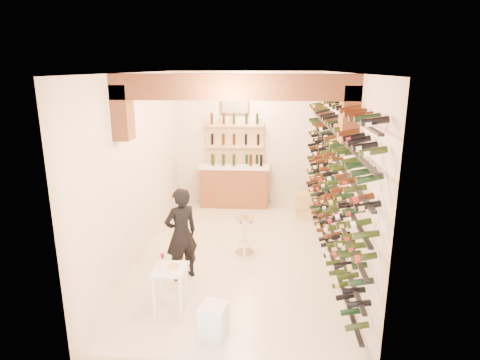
% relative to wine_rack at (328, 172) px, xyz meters
% --- Properties ---
extents(ground, '(6.00, 6.00, 0.00)m').
position_rel_wine_rack_xyz_m(ground, '(-1.53, 0.00, -1.55)').
color(ground, beige).
rests_on(ground, ground).
extents(room_shell, '(3.52, 6.02, 3.21)m').
position_rel_wine_rack_xyz_m(room_shell, '(-1.53, -0.26, 0.70)').
color(room_shell, silver).
rests_on(room_shell, ground).
extents(wine_rack, '(0.32, 5.70, 2.56)m').
position_rel_wine_rack_xyz_m(wine_rack, '(0.00, 0.00, 0.00)').
color(wine_rack, black).
rests_on(wine_rack, ground).
extents(back_counter, '(1.70, 0.62, 1.29)m').
position_rel_wine_rack_xyz_m(back_counter, '(-1.83, 2.65, -1.02)').
color(back_counter, brown).
rests_on(back_counter, ground).
extents(back_shelving, '(1.40, 0.31, 2.73)m').
position_rel_wine_rack_xyz_m(back_shelving, '(-1.83, 2.89, -0.38)').
color(back_shelving, tan).
rests_on(back_shelving, ground).
extents(tasting_table, '(0.46, 0.46, 0.79)m').
position_rel_wine_rack_xyz_m(tasting_table, '(-2.35, -1.89, -1.02)').
color(tasting_table, white).
rests_on(tasting_table, ground).
extents(white_stool, '(0.39, 0.39, 0.40)m').
position_rel_wine_rack_xyz_m(white_stool, '(-1.69, -2.37, -1.35)').
color(white_stool, white).
rests_on(white_stool, ground).
extents(person, '(0.66, 0.62, 1.51)m').
position_rel_wine_rack_xyz_m(person, '(-2.37, -0.97, -0.80)').
color(person, black).
rests_on(person, ground).
extents(chrome_barstool, '(0.36, 0.36, 0.69)m').
position_rel_wine_rack_xyz_m(chrome_barstool, '(-1.42, -0.02, -1.15)').
color(chrome_barstool, silver).
rests_on(chrome_barstool, ground).
extents(crate_lower, '(0.51, 0.45, 0.26)m').
position_rel_wine_rack_xyz_m(crate_lower, '(-0.13, 1.93, -1.42)').
color(crate_lower, tan).
rests_on(crate_lower, ground).
extents(crate_upper, '(0.57, 0.41, 0.32)m').
position_rel_wine_rack_xyz_m(crate_upper, '(-0.13, 1.93, -1.13)').
color(crate_upper, tan).
rests_on(crate_upper, crate_lower).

